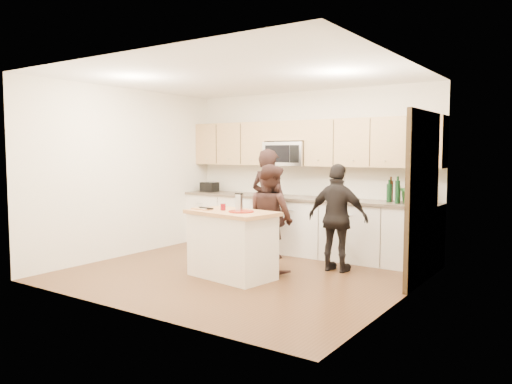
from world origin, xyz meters
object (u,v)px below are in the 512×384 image
Objects in this scene: island at (232,244)px; woman_center at (271,218)px; woman_left at (269,203)px; woman_right at (338,218)px; toaster at (210,187)px.

woman_center is (0.25, 0.57, 0.30)m from island.
woman_right is (1.31, -0.24, -0.10)m from woman_left.
woman_right is (0.77, 0.54, 0.00)m from woman_center.
island is 0.75× the size of woman_left.
woman_right is at bearing -14.71° from toaster.
island is 0.69m from woman_center.
woman_left is (1.66, -0.54, -0.16)m from toaster.
woman_left reaches higher than woman_center.
woman_left reaches higher than woman_right.
woman_left is 1.14× the size of woman_center.
woman_center is at bearing 34.82° from woman_right.
woman_right reaches higher than woman_center.
island is 1.54m from woman_right.
toaster is 1.76m from woman_left.
woman_center is (2.21, -1.32, -0.27)m from toaster.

